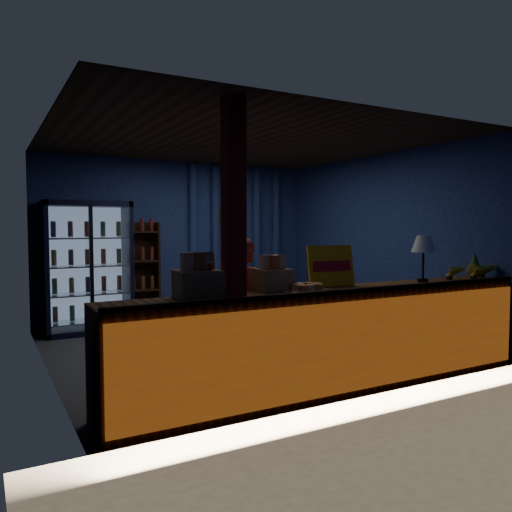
# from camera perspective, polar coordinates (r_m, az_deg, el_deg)

# --- Properties ---
(ground) EXTENTS (4.60, 4.60, 0.00)m
(ground) POSITION_cam_1_polar(r_m,az_deg,el_deg) (6.48, -1.64, -10.33)
(ground) COLOR #515154
(ground) RESTS_ON ground
(room_walls) EXTENTS (4.60, 4.60, 4.60)m
(room_walls) POSITION_cam_1_polar(r_m,az_deg,el_deg) (6.30, -1.66, 3.68)
(room_walls) COLOR navy
(room_walls) RESTS_ON ground
(counter) EXTENTS (4.40, 0.57, 0.99)m
(counter) POSITION_cam_1_polar(r_m,az_deg,el_deg) (4.80, 8.98, -9.42)
(counter) COLOR brown
(counter) RESTS_ON ground
(support_post) EXTENTS (0.16, 0.16, 2.60)m
(support_post) POSITION_cam_1_polar(r_m,az_deg,el_deg) (4.13, -2.57, 0.09)
(support_post) COLOR maroon
(support_post) RESTS_ON ground
(beverage_cooler) EXTENTS (1.20, 0.62, 1.90)m
(beverage_cooler) POSITION_cam_1_polar(r_m,az_deg,el_deg) (7.66, -18.78, -1.30)
(beverage_cooler) COLOR black
(beverage_cooler) RESTS_ON ground
(bottle_shelf) EXTENTS (0.50, 0.28, 1.60)m
(bottle_shelf) POSITION_cam_1_polar(r_m,az_deg,el_deg) (8.00, -12.93, -2.02)
(bottle_shelf) COLOR #321A10
(bottle_shelf) RESTS_ON ground
(curtain_folds) EXTENTS (1.74, 0.14, 2.50)m
(curtain_folds) POSITION_cam_1_polar(r_m,az_deg,el_deg) (8.66, -2.24, 1.83)
(curtain_folds) COLOR navy
(curtain_folds) RESTS_ON room_walls
(framed_picture) EXTENTS (0.36, 0.04, 0.28)m
(framed_picture) POSITION_cam_1_polar(r_m,az_deg,el_deg) (8.55, -3.02, 4.82)
(framed_picture) COLOR gold
(framed_picture) RESTS_ON room_walls
(shopkeeper) EXTENTS (0.59, 0.46, 1.44)m
(shopkeeper) POSITION_cam_1_polar(r_m,az_deg,el_deg) (4.77, -1.25, -6.49)
(shopkeeper) COLOR #9C362A
(shopkeeper) RESTS_ON ground
(green_chair) EXTENTS (0.65, 0.67, 0.59)m
(green_chair) POSITION_cam_1_polar(r_m,az_deg,el_deg) (8.29, 3.89, -5.24)
(green_chair) COLOR #509D4E
(green_chair) RESTS_ON ground
(side_table) EXTENTS (0.61, 0.51, 0.57)m
(side_table) POSITION_cam_1_polar(r_m,az_deg,el_deg) (8.22, -0.19, -5.68)
(side_table) COLOR #321A10
(side_table) RESTS_ON ground
(yellow_sign) EXTENTS (0.51, 0.14, 0.40)m
(yellow_sign) POSITION_cam_1_polar(r_m,az_deg,el_deg) (4.95, 8.56, -1.13)
(yellow_sign) COLOR #EFA70C
(yellow_sign) RESTS_ON counter
(soda_bottles) EXTENTS (0.25, 0.17, 0.30)m
(soda_bottles) POSITION_cam_1_polar(r_m,az_deg,el_deg) (4.11, -4.06, -3.12)
(soda_bottles) COLOR #AC0B18
(soda_bottles) RESTS_ON counter
(snack_box_left) EXTENTS (0.37, 0.31, 0.38)m
(snack_box_left) POSITION_cam_1_polar(r_m,az_deg,el_deg) (4.12, -6.69, -2.97)
(snack_box_left) COLOR #9B854B
(snack_box_left) RESTS_ON counter
(snack_box_centre) EXTENTS (0.31, 0.26, 0.33)m
(snack_box_centre) POSITION_cam_1_polar(r_m,az_deg,el_deg) (4.54, 1.95, -2.56)
(snack_box_centre) COLOR #9B854B
(snack_box_centre) RESTS_ON counter
(pastry_tray) EXTENTS (0.47, 0.47, 0.08)m
(pastry_tray) POSITION_cam_1_polar(r_m,az_deg,el_deg) (4.49, 5.63, -3.80)
(pastry_tray) COLOR silver
(pastry_tray) RESTS_ON counter
(banana_bunches) EXTENTS (1.07, 0.30, 0.17)m
(banana_bunches) POSITION_cam_1_polar(r_m,az_deg,el_deg) (6.16, 24.32, -1.57)
(banana_bunches) COLOR yellow
(banana_bunches) RESTS_ON counter
(table_lamp) EXTENTS (0.25, 0.25, 0.49)m
(table_lamp) POSITION_cam_1_polar(r_m,az_deg,el_deg) (5.52, 18.59, 1.11)
(table_lamp) COLOR black
(table_lamp) RESTS_ON counter
(pineapple) EXTENTS (0.17, 0.17, 0.29)m
(pineapple) POSITION_cam_1_polar(r_m,az_deg,el_deg) (6.15, 23.69, -1.24)
(pineapple) COLOR olive
(pineapple) RESTS_ON counter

